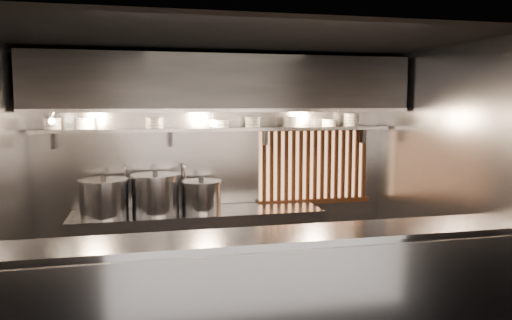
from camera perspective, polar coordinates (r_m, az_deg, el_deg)
name	(u,v)px	position (r m, az deg, el deg)	size (l,w,h in m)	color
floor	(241,319)	(5.37, -1.74, -17.65)	(4.50, 4.50, 0.00)	black
ceiling	(240,40)	(4.94, -1.85, 13.50)	(4.50, 4.50, 0.00)	black
wall_back	(218,166)	(6.43, -4.41, -0.67)	(4.50, 4.50, 0.00)	gray
wall_right	(441,176)	(5.84, 20.44, -1.78)	(3.00, 3.00, 0.00)	gray
serving_counter	(263,301)	(4.29, 0.86, -15.84)	(4.50, 0.56, 1.13)	#A1A1A6
cooking_bench	(199,247)	(6.22, -6.58, -9.87)	(3.00, 0.70, 0.90)	#A1A1A6
bowl_shelf	(219,129)	(6.21, -4.19, 3.53)	(4.40, 0.34, 0.04)	#A1A1A6
exhaust_hood	(222,84)	(5.99, -3.91, 8.63)	(4.40, 0.81, 0.65)	#2D2D30
wood_screen	(315,165)	(6.71, 6.71, -0.57)	(1.56, 0.09, 1.04)	#FFB172
faucet_left	(125,177)	(6.24, -14.71, -1.94)	(0.04, 0.30, 0.50)	silver
faucet_right	(183,176)	(6.26, -8.29, -1.77)	(0.04, 0.30, 0.50)	silver
heat_lamp	(49,116)	(5.74, -22.58, 4.70)	(0.25, 0.35, 0.20)	#A1A1A6
pendant_bulb	(213,123)	(6.08, -4.96, 4.23)	(0.09, 0.09, 0.19)	#2D2D30
stock_pot_left	(201,196)	(6.10, -6.26, -4.06)	(0.64, 0.64, 0.41)	#A1A1A6
stock_pot_mid	(104,198)	(6.04, -16.99, -4.13)	(0.68, 0.68, 0.47)	#A1A1A6
stock_pot_right	(156,193)	(6.05, -11.41, -3.77)	(0.67, 0.67, 0.50)	#A1A1A6
bowl_stack_0	(52,124)	(6.21, -22.29, 3.87)	(0.22, 0.22, 0.13)	silver
bowl_stack_1	(85,123)	(6.17, -18.93, 3.98)	(0.25, 0.25, 0.13)	silver
bowl_stack_2	(154,123)	(6.14, -11.53, 4.19)	(0.22, 0.22, 0.13)	silver
bowl_stack_3	(221,124)	(6.21, -3.97, 4.15)	(0.22, 0.22, 0.09)	silver
bowl_stack_4	(253,122)	(6.29, -0.39, 4.37)	(0.20, 0.20, 0.13)	silver
bowl_stack_5	(292,122)	(6.42, 4.12, 4.39)	(0.23, 0.23, 0.13)	silver
bowl_stack_6	(329,123)	(6.59, 8.36, 4.23)	(0.20, 0.20, 0.09)	silver
bowl_stack_7	(351,120)	(6.71, 10.85, 4.54)	(0.22, 0.22, 0.17)	silver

